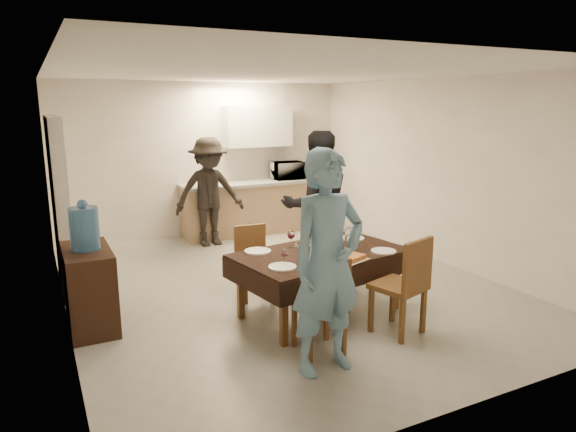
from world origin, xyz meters
name	(u,v)px	position (x,y,z in m)	size (l,w,h in m)	color
floor	(283,285)	(0.00, 0.00, 0.00)	(5.00, 6.00, 0.02)	#9D9D98
ceiling	(282,72)	(0.00, 0.00, 2.60)	(5.00, 6.00, 0.02)	white
wall_back	(206,159)	(0.00, 3.00, 1.30)	(5.00, 0.02, 2.60)	white
wall_front	(472,242)	(0.00, -3.00, 1.30)	(5.00, 0.02, 2.60)	white
wall_left	(56,201)	(-2.50, 0.00, 1.30)	(0.02, 6.00, 2.60)	white
wall_right	(440,171)	(2.50, 0.00, 1.30)	(0.02, 6.00, 2.60)	white
stub_partition	(60,204)	(-2.42, 1.20, 1.05)	(0.15, 1.40, 2.10)	silver
kitchen_base_cabinet	(246,209)	(0.60, 2.68, 0.43)	(2.20, 0.60, 0.86)	#9E825F
kitchen_worktop	(246,183)	(0.60, 2.68, 0.89)	(2.24, 0.64, 0.05)	#A7A7A2
upper_cabinet	(258,126)	(0.90, 2.82, 1.85)	(1.20, 0.34, 0.70)	white
dining_table	(321,255)	(-0.02, -0.97, 0.67)	(1.93, 1.32, 0.70)	black
chair_near_left	(324,297)	(-0.47, -1.81, 0.56)	(0.44, 0.44, 0.50)	brown
chair_near_right	(405,277)	(0.43, -1.82, 0.61)	(0.56, 0.57, 0.54)	brown
chair_far_left	(257,257)	(-0.47, -0.30, 0.52)	(0.42, 0.42, 0.46)	brown
chair_far_right	(325,247)	(0.43, -0.30, 0.52)	(0.39, 0.39, 0.46)	brown
console	(90,288)	(-2.28, -0.21, 0.41)	(0.45, 0.89, 0.83)	#311B10
water_jug	(84,228)	(-2.28, -0.21, 1.04)	(0.28, 0.28, 0.42)	teal
wine_bottle	(314,238)	(-0.07, -0.92, 0.85)	(0.07, 0.07, 0.30)	black
water_pitcher	(351,239)	(0.33, -1.02, 0.81)	(0.14, 0.14, 0.22)	white
savoury_tart	(348,258)	(0.08, -1.35, 0.72)	(0.37, 0.28, 0.05)	#CF813C
salad_bowl	(336,241)	(0.28, -0.79, 0.73)	(0.18, 0.18, 0.07)	white
mushroom_dish	(304,245)	(-0.07, -0.69, 0.71)	(0.19, 0.19, 0.03)	white
wine_glass_a	(285,257)	(-0.57, -1.22, 0.78)	(0.08, 0.08, 0.17)	white
wine_glass_b	(351,233)	(0.53, -0.72, 0.79)	(0.08, 0.08, 0.18)	white
wine_glass_c	(291,239)	(-0.22, -0.67, 0.79)	(0.08, 0.08, 0.19)	white
plate_near_left	(282,267)	(-0.62, -1.27, 0.71)	(0.27, 0.27, 0.02)	white
plate_near_right	(384,251)	(0.58, -1.27, 0.71)	(0.27, 0.27, 0.02)	white
plate_far_left	(258,251)	(-0.62, -0.67, 0.71)	(0.28, 0.28, 0.02)	white
plate_far_right	(352,238)	(0.58, -0.67, 0.71)	(0.28, 0.28, 0.02)	white
microwave	(288,170)	(1.42, 2.68, 1.06)	(0.56, 0.38, 0.31)	white
person_near	(328,263)	(-0.57, -2.02, 0.95)	(0.69, 0.46, 1.90)	#6995B7
person_far	(317,206)	(0.53, 0.08, 0.96)	(0.93, 0.72, 1.91)	black
person_kitchen	(209,192)	(-0.20, 2.23, 0.86)	(1.12, 0.64, 1.73)	black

